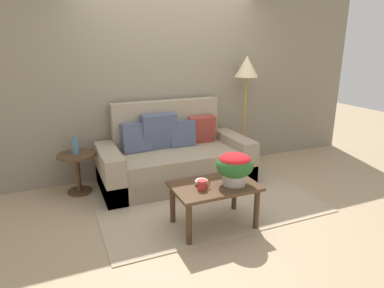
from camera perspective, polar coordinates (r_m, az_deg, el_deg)
name	(u,v)px	position (r m, az deg, el deg)	size (l,w,h in m)	color
ground_plane	(205,200)	(4.14, 2.25, -9.60)	(14.00, 14.00, 0.00)	tan
wall_back	(170,81)	(4.87, -3.82, 10.76)	(6.40, 0.12, 2.66)	gray
area_rug	(202,197)	(4.21, 1.74, -9.07)	(2.57, 1.89, 0.01)	tan
couch	(174,158)	(4.58, -3.10, -2.41)	(2.02, 0.94, 1.08)	gray
coffee_table	(214,192)	(3.45, 3.81, -8.14)	(0.87, 0.57, 0.47)	#442D1B
side_table	(77,166)	(4.46, -19.04, -3.55)	(0.47, 0.47, 0.52)	#4C331E
floor_lamp	(246,77)	(5.08, 9.27, 11.33)	(0.35, 0.35, 1.68)	olive
potted_plant	(235,166)	(3.38, 7.30, -3.70)	(0.38, 0.38, 0.33)	#B7B2A8
coffee_mug	(202,185)	(3.29, 1.76, -6.99)	(0.14, 0.09, 0.09)	red
snack_bowl	(202,182)	(3.39, 1.65, -6.44)	(0.14, 0.14, 0.07)	silver
table_vase	(75,147)	(4.39, -19.37, -0.41)	(0.09, 0.09, 0.22)	slate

